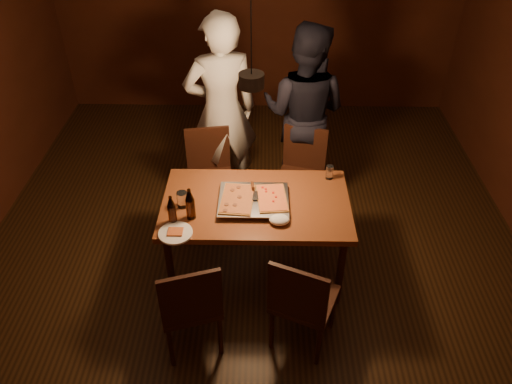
{
  "coord_description": "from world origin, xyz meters",
  "views": [
    {
      "loc": [
        0.09,
        -3.21,
        3.23
      ],
      "look_at": [
        0.03,
        -0.09,
        0.85
      ],
      "focal_mm": 35.0,
      "sensor_mm": 36.0,
      "label": 1
    }
  ],
  "objects_px": {
    "pendant_lamp": "(251,79)",
    "chair_near_right": "(302,297)",
    "chair_far_left": "(209,166)",
    "beer_bottle_a": "(172,210)",
    "pizza_tray": "(254,201)",
    "diner_dark": "(304,113)",
    "dining_table": "(256,209)",
    "chair_far_right": "(302,165)",
    "chair_near_left": "(190,301)",
    "plate_slice": "(175,233)",
    "beer_bottle_b": "(190,204)",
    "diner_white": "(221,111)"
  },
  "relations": [
    {
      "from": "pendant_lamp",
      "to": "chair_near_right",
      "type": "bearing_deg",
      "value": -67.61
    },
    {
      "from": "chair_far_left",
      "to": "chair_near_right",
      "type": "relative_size",
      "value": 0.89
    },
    {
      "from": "beer_bottle_a",
      "to": "chair_far_left",
      "type": "bearing_deg",
      "value": 81.25
    },
    {
      "from": "beer_bottle_a",
      "to": "pizza_tray",
      "type": "bearing_deg",
      "value": 20.99
    },
    {
      "from": "diner_dark",
      "to": "pendant_lamp",
      "type": "xyz_separation_m",
      "value": [
        -0.48,
        -1.14,
        0.87
      ]
    },
    {
      "from": "diner_dark",
      "to": "dining_table",
      "type": "bearing_deg",
      "value": 91.36
    },
    {
      "from": "chair_far_right",
      "to": "chair_near_left",
      "type": "distance_m",
      "value": 1.89
    },
    {
      "from": "beer_bottle_a",
      "to": "chair_near_left",
      "type": "bearing_deg",
      "value": -72.76
    },
    {
      "from": "dining_table",
      "to": "chair_far_left",
      "type": "relative_size",
      "value": 3.08
    },
    {
      "from": "plate_slice",
      "to": "pendant_lamp",
      "type": "distance_m",
      "value": 1.24
    },
    {
      "from": "diner_dark",
      "to": "pendant_lamp",
      "type": "relative_size",
      "value": 1.62
    },
    {
      "from": "pizza_tray",
      "to": "chair_far_right",
      "type": "bearing_deg",
      "value": 61.67
    },
    {
      "from": "chair_near_right",
      "to": "pizza_tray",
      "type": "bearing_deg",
      "value": 136.99
    },
    {
      "from": "dining_table",
      "to": "chair_near_right",
      "type": "distance_m",
      "value": 0.87
    },
    {
      "from": "dining_table",
      "to": "diner_dark",
      "type": "distance_m",
      "value": 1.33
    },
    {
      "from": "diner_dark",
      "to": "chair_far_left",
      "type": "bearing_deg",
      "value": 46.14
    },
    {
      "from": "chair_far_right",
      "to": "plate_slice",
      "type": "relative_size",
      "value": 2.05
    },
    {
      "from": "beer_bottle_a",
      "to": "pendant_lamp",
      "type": "bearing_deg",
      "value": 30.39
    },
    {
      "from": "beer_bottle_a",
      "to": "chair_far_right",
      "type": "bearing_deg",
      "value": 46.19
    },
    {
      "from": "dining_table",
      "to": "beer_bottle_b",
      "type": "xyz_separation_m",
      "value": [
        -0.49,
        -0.2,
        0.21
      ]
    },
    {
      "from": "pizza_tray",
      "to": "diner_dark",
      "type": "relative_size",
      "value": 0.31
    },
    {
      "from": "diner_dark",
      "to": "beer_bottle_a",
      "type": "bearing_deg",
      "value": 75.51
    },
    {
      "from": "beer_bottle_b",
      "to": "chair_near_left",
      "type": "bearing_deg",
      "value": -85.64
    },
    {
      "from": "chair_near_left",
      "to": "beer_bottle_a",
      "type": "height_order",
      "value": "beer_bottle_a"
    },
    {
      "from": "chair_near_right",
      "to": "diner_white",
      "type": "height_order",
      "value": "diner_white"
    },
    {
      "from": "plate_slice",
      "to": "pendant_lamp",
      "type": "xyz_separation_m",
      "value": [
        0.55,
        0.48,
        1.0
      ]
    },
    {
      "from": "beer_bottle_a",
      "to": "diner_white",
      "type": "relative_size",
      "value": 0.13
    },
    {
      "from": "beer_bottle_a",
      "to": "diner_dark",
      "type": "relative_size",
      "value": 0.13
    },
    {
      "from": "chair_far_left",
      "to": "pizza_tray",
      "type": "relative_size",
      "value": 0.88
    },
    {
      "from": "plate_slice",
      "to": "chair_far_right",
      "type": "bearing_deg",
      "value": 50.55
    },
    {
      "from": "plate_slice",
      "to": "chair_far_left",
      "type": "bearing_deg",
      "value": 83.98
    },
    {
      "from": "beer_bottle_a",
      "to": "beer_bottle_b",
      "type": "relative_size",
      "value": 0.89
    },
    {
      "from": "diner_dark",
      "to": "diner_white",
      "type": "bearing_deg",
      "value": 29.23
    },
    {
      "from": "diner_dark",
      "to": "pendant_lamp",
      "type": "distance_m",
      "value": 1.51
    },
    {
      "from": "chair_far_right",
      "to": "beer_bottle_b",
      "type": "height_order",
      "value": "beer_bottle_b"
    },
    {
      "from": "pendant_lamp",
      "to": "beer_bottle_b",
      "type": "bearing_deg",
      "value": -147.36
    },
    {
      "from": "pizza_tray",
      "to": "beer_bottle_b",
      "type": "bearing_deg",
      "value": -160.33
    },
    {
      "from": "chair_far_left",
      "to": "chair_near_left",
      "type": "height_order",
      "value": "same"
    },
    {
      "from": "chair_near_right",
      "to": "beer_bottle_a",
      "type": "distance_m",
      "value": 1.15
    },
    {
      "from": "chair_near_right",
      "to": "diner_white",
      "type": "relative_size",
      "value": 0.29
    },
    {
      "from": "chair_near_left",
      "to": "diner_dark",
      "type": "relative_size",
      "value": 0.29
    },
    {
      "from": "chair_near_left",
      "to": "pizza_tray",
      "type": "xyz_separation_m",
      "value": [
        0.42,
        0.82,
        0.24
      ]
    },
    {
      "from": "plate_slice",
      "to": "diner_white",
      "type": "bearing_deg",
      "value": 81.11
    },
    {
      "from": "chair_near_right",
      "to": "chair_far_right",
      "type": "bearing_deg",
      "value": 109.37
    },
    {
      "from": "dining_table",
      "to": "diner_white",
      "type": "distance_m",
      "value": 1.21
    },
    {
      "from": "beer_bottle_b",
      "to": "diner_dark",
      "type": "xyz_separation_m",
      "value": [
        0.94,
        1.44,
        0.01
      ]
    },
    {
      "from": "beer_bottle_a",
      "to": "pendant_lamp",
      "type": "relative_size",
      "value": 0.22
    },
    {
      "from": "beer_bottle_a",
      "to": "diner_white",
      "type": "xyz_separation_m",
      "value": [
        0.27,
        1.38,
        0.09
      ]
    },
    {
      "from": "chair_far_right",
      "to": "diner_white",
      "type": "xyz_separation_m",
      "value": [
        -0.78,
        0.28,
        0.42
      ]
    },
    {
      "from": "plate_slice",
      "to": "diner_dark",
      "type": "relative_size",
      "value": 0.14
    }
  ]
}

